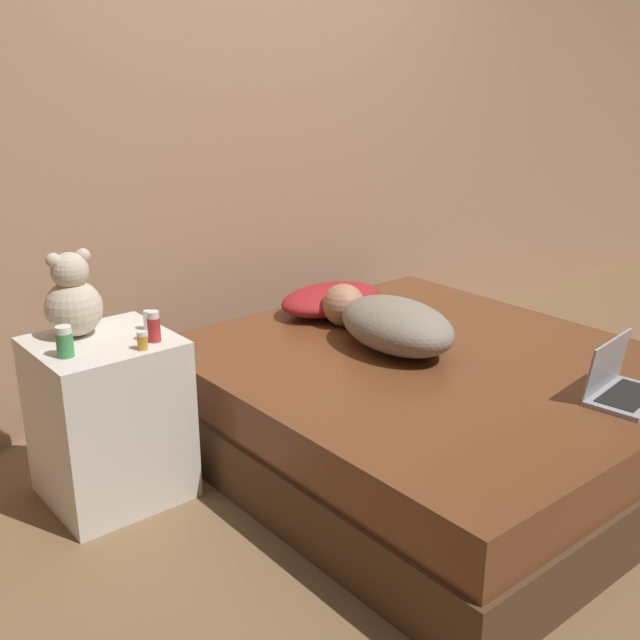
# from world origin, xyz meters

# --- Properties ---
(ground_plane) EXTENTS (12.00, 12.00, 0.00)m
(ground_plane) POSITION_xyz_m (0.00, 0.00, 0.00)
(ground_plane) COLOR brown
(wall_back) EXTENTS (8.00, 0.06, 2.60)m
(wall_back) POSITION_xyz_m (0.00, 1.20, 1.30)
(wall_back) COLOR tan
(wall_back) RESTS_ON ground_plane
(bed) EXTENTS (1.64, 1.84, 0.43)m
(bed) POSITION_xyz_m (0.00, 0.00, 0.21)
(bed) COLOR #4C331E
(bed) RESTS_ON ground_plane
(nightstand) EXTENTS (0.47, 0.45, 0.61)m
(nightstand) POSITION_xyz_m (-1.12, 0.55, 0.30)
(nightstand) COLOR silver
(nightstand) RESTS_ON ground_plane
(pillow) EXTENTS (0.52, 0.34, 0.13)m
(pillow) POSITION_xyz_m (0.06, 0.69, 0.49)
(pillow) COLOR maroon
(pillow) RESTS_ON bed
(person_lying) EXTENTS (0.40, 0.75, 0.21)m
(person_lying) POSITION_xyz_m (-0.04, 0.21, 0.53)
(person_lying) COLOR gray
(person_lying) RESTS_ON bed
(laptop) EXTENTS (0.33, 0.24, 0.21)m
(laptop) POSITION_xyz_m (0.21, -0.66, 0.48)
(laptop) COLOR #9E9EA3
(laptop) RESTS_ON bed
(teddy_bear) EXTENTS (0.20, 0.20, 0.31)m
(teddy_bear) POSITION_xyz_m (-1.16, 0.65, 0.74)
(teddy_bear) COLOR beige
(teddy_bear) RESTS_ON nightstand
(bottle_red) EXTENTS (0.05, 0.05, 0.11)m
(bottle_red) POSITION_xyz_m (-0.98, 0.42, 0.66)
(bottle_red) COLOR #B72D2D
(bottle_red) RESTS_ON nightstand
(bottle_green) EXTENTS (0.06, 0.06, 0.10)m
(bottle_green) POSITION_xyz_m (-1.27, 0.48, 0.66)
(bottle_green) COLOR #3D8E4C
(bottle_green) RESTS_ON nightstand
(bottle_amber) EXTENTS (0.04, 0.04, 0.06)m
(bottle_amber) POSITION_xyz_m (-1.05, 0.37, 0.64)
(bottle_amber) COLOR gold
(bottle_amber) RESTS_ON nightstand
(bottle_white) EXTENTS (0.03, 0.03, 0.07)m
(bottle_white) POSITION_xyz_m (-0.94, 0.54, 0.64)
(bottle_white) COLOR white
(bottle_white) RESTS_ON nightstand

